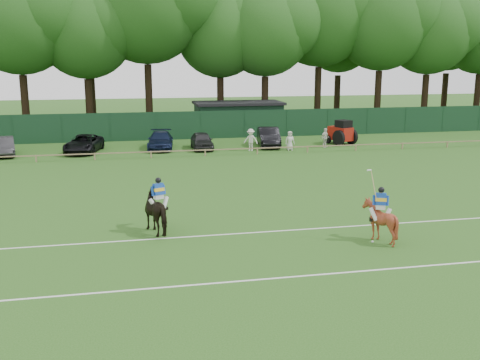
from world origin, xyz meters
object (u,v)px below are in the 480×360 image
object	(u,v)px
horse_dark	(159,211)
spectator_left	(251,140)
tractor	(342,133)
utility_shed	(238,117)
hatch_grey	(202,141)
spectator_mid	(325,138)
estate_black	(269,137)
sedan_navy	(160,140)
sedan_grey	(4,146)
suv_black	(84,144)
spectator_right	(290,141)
horse_chestnut	(380,221)
polo_ball	(373,242)

from	to	relation	value
horse_dark	spectator_left	bearing A→B (deg)	-134.62
tractor	utility_shed	bearing A→B (deg)	109.19
hatch_grey	spectator_mid	xyz separation A→B (m)	(9.96, -1.19, 0.11)
estate_black	utility_shed	xyz separation A→B (m)	(-0.82, 8.44, 0.76)
sedan_navy	estate_black	world-z (taller)	estate_black
sedan_grey	estate_black	world-z (taller)	estate_black
suv_black	spectator_right	size ratio (longest dim) A/B	3.20
horse_chestnut	polo_ball	size ratio (longest dim) A/B	18.52
sedan_grey	spectator_mid	xyz separation A→B (m)	(24.90, -1.24, 0.10)
suv_black	spectator_left	bearing A→B (deg)	3.30
spectator_right	polo_ball	world-z (taller)	spectator_right
hatch_grey	spectator_left	bearing A→B (deg)	-21.95
horse_chestnut	sedan_grey	bearing A→B (deg)	-31.08
utility_shed	tractor	world-z (taller)	utility_shed
sedan_grey	polo_ball	world-z (taller)	sedan_grey
spectator_mid	spectator_right	world-z (taller)	spectator_mid
estate_black	spectator_mid	size ratio (longest dim) A/B	2.98
suv_black	sedan_navy	size ratio (longest dim) A/B	1.02
estate_black	spectator_right	world-z (taller)	estate_black
horse_dark	polo_ball	bearing A→B (deg)	137.59
spectator_right	utility_shed	distance (m)	10.94
horse_dark	polo_ball	distance (m)	8.81
spectator_right	utility_shed	bearing A→B (deg)	99.44
spectator_left	estate_black	bearing A→B (deg)	69.43
spectator_left	spectator_right	world-z (taller)	spectator_left
horse_chestnut	estate_black	bearing A→B (deg)	-72.94
horse_dark	spectator_right	distance (m)	22.54
sedan_navy	hatch_grey	xyz separation A→B (m)	(3.24, -0.71, -0.01)
polo_ball	tractor	distance (m)	26.07
spectator_left	spectator_right	xyz separation A→B (m)	(3.09, -0.38, -0.11)
horse_dark	estate_black	bearing A→B (deg)	-137.09
spectator_mid	polo_ball	bearing A→B (deg)	-138.44
sedan_navy	estate_black	xyz separation A→B (m)	(8.85, -0.39, 0.08)
horse_chestnut	spectator_right	size ratio (longest dim) A/B	1.10
suv_black	hatch_grey	size ratio (longest dim) A/B	1.22
suv_black	estate_black	world-z (taller)	estate_black
sedan_navy	polo_ball	size ratio (longest dim) A/B	52.92
estate_black	spectator_mid	world-z (taller)	spectator_mid
sedan_grey	spectator_mid	bearing A→B (deg)	-14.80
estate_black	tractor	distance (m)	6.32
horse_dark	spectator_mid	distance (m)	24.97
spectator_left	utility_shed	size ratio (longest dim) A/B	0.21
sedan_grey	hatch_grey	distance (m)	14.94
sedan_navy	polo_ball	xyz separation A→B (m)	(6.60, -25.18, -0.65)
polo_ball	utility_shed	world-z (taller)	utility_shed
spectator_mid	sedan_grey	bearing A→B (deg)	144.55
suv_black	utility_shed	xyz separation A→B (m)	(13.95, 8.51, 0.86)
sedan_grey	spectator_right	size ratio (longest dim) A/B	2.78
sedan_navy	tractor	world-z (taller)	tractor
sedan_grey	suv_black	world-z (taller)	sedan_grey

